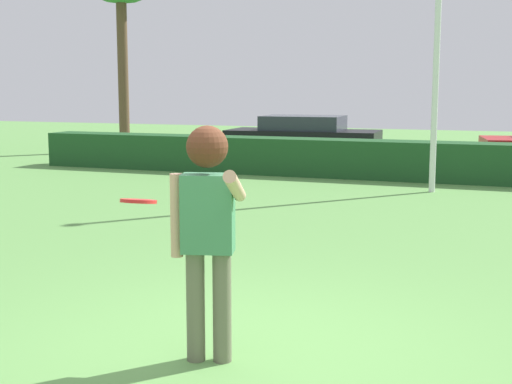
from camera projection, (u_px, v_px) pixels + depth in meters
name	position (u px, v px, depth m)	size (l,w,h in m)	color
ground_plane	(246.00, 350.00, 5.60)	(60.00, 60.00, 0.00)	#60994C
person	(208.00, 217.00, 5.22)	(0.70, 0.67, 1.77)	#686951
frisbee	(138.00, 201.00, 4.52)	(0.23, 0.24, 0.05)	red
lamppost	(438.00, 4.00, 13.50)	(0.24, 0.24, 6.56)	silver
hedge_row	(428.00, 161.00, 15.63)	(19.30, 0.90, 0.86)	#1E4C23
parked_car_black	(303.00, 136.00, 19.97)	(4.28, 1.98, 1.25)	black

